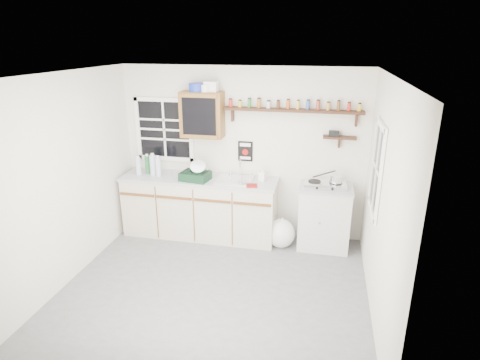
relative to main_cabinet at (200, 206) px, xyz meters
The scene contains 18 objects.
room 1.63m from the main_cabinet, 65.77° to the right, with size 3.64×3.24×2.54m.
main_cabinet is the anchor object (origin of this frame).
right_cabinet 1.84m from the main_cabinet, ahead, with size 0.73×0.57×0.91m.
sink 0.71m from the main_cabinet, ahead, with size 0.52×0.44×0.29m.
upper_cabinet 1.37m from the main_cabinet, 76.32° to the left, with size 0.60×0.32×0.65m.
upper_cabinet_clutter 1.75m from the main_cabinet, 68.96° to the left, with size 0.41×0.24×0.14m.
spice_shelf 1.98m from the main_cabinet, ahead, with size 1.91×0.18×0.35m.
secondary_shelf 2.25m from the main_cabinet, ahead, with size 0.45×0.16×0.24m.
warning_sign 1.08m from the main_cabinet, 24.36° to the left, with size 0.22×0.02×0.30m.
window_back 1.28m from the main_cabinet, 155.10° to the left, with size 0.93×0.03×0.98m.
window_right 2.68m from the main_cabinet, 17.55° to the right, with size 0.03×0.78×1.08m.
water_bottles 0.97m from the main_cabinet, behind, with size 0.39×0.17×0.33m.
dish_rack 0.57m from the main_cabinet, 92.11° to the right, with size 0.44×0.36×0.30m.
soap_bottle 1.09m from the main_cabinet, ahead, with size 0.09×0.09×0.21m, color silver.
rag 0.97m from the main_cabinet, 13.61° to the right, with size 0.15×0.13×0.02m, color maroon.
hotplate 1.88m from the main_cabinet, ahead, with size 0.59×0.34×0.08m.
saucepan 2.03m from the main_cabinet, ahead, with size 0.40×0.22×0.17m.
trash_bag 1.27m from the main_cabinet, ahead, with size 0.42×0.38×0.48m.
Camera 1 is at (1.16, -4.01, 2.83)m, focal length 30.00 mm.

